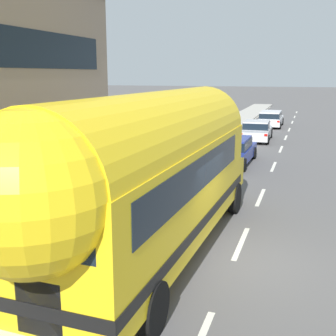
{
  "coord_description": "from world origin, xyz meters",
  "views": [
    {
      "loc": [
        1.55,
        -9.9,
        4.53
      ],
      "look_at": [
        -2.19,
        1.37,
        1.9
      ],
      "focal_mm": 45.62,
      "sensor_mm": 36.0,
      "label": 1
    }
  ],
  "objects_px": {
    "car_second": "(257,130)",
    "painted_bus": "(149,171)",
    "car_lead": "(232,150)",
    "car_third": "(271,118)"
  },
  "relations": [
    {
      "from": "car_second",
      "to": "painted_bus",
      "type": "bearing_deg",
      "value": -90.13
    },
    {
      "from": "car_lead",
      "to": "car_second",
      "type": "xyz_separation_m",
      "value": [
        0.22,
        8.37,
        -0.01
      ]
    },
    {
      "from": "painted_bus",
      "to": "car_third",
      "type": "xyz_separation_m",
      "value": [
        0.27,
        29.06,
        -1.51
      ]
    },
    {
      "from": "painted_bus",
      "to": "car_lead",
      "type": "bearing_deg",
      "value": 90.78
    },
    {
      "from": "car_lead",
      "to": "car_second",
      "type": "relative_size",
      "value": 1.07
    },
    {
      "from": "painted_bus",
      "to": "car_lead",
      "type": "height_order",
      "value": "painted_bus"
    },
    {
      "from": "car_second",
      "to": "car_lead",
      "type": "bearing_deg",
      "value": -91.47
    },
    {
      "from": "car_lead",
      "to": "car_third",
      "type": "relative_size",
      "value": 1.03
    },
    {
      "from": "car_lead",
      "to": "car_third",
      "type": "bearing_deg",
      "value": 88.49
    },
    {
      "from": "painted_bus",
      "to": "car_third",
      "type": "relative_size",
      "value": 2.55
    }
  ]
}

